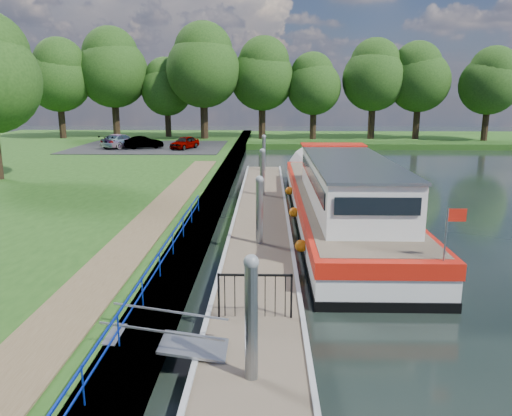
{
  "coord_description": "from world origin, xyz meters",
  "views": [
    {
      "loc": [
        0.3,
        -9.32,
        5.89
      ],
      "look_at": [
        -0.16,
        9.98,
        1.4
      ],
      "focal_mm": 35.0,
      "sensor_mm": 36.0,
      "label": 1
    }
  ],
  "objects_px": {
    "pontoon": "(261,219)",
    "car_c": "(121,141)",
    "car_a": "(185,143)",
    "car_b": "(144,142)",
    "barge": "(337,197)"
  },
  "relations": [
    {
      "from": "barge",
      "to": "car_b",
      "type": "xyz_separation_m",
      "value": [
        -14.71,
        22.57,
        0.31
      ]
    },
    {
      "from": "barge",
      "to": "pontoon",
      "type": "bearing_deg",
      "value": -167.43
    },
    {
      "from": "car_b",
      "to": "car_a",
      "type": "bearing_deg",
      "value": -117.73
    },
    {
      "from": "barge",
      "to": "car_a",
      "type": "relative_size",
      "value": 6.23
    },
    {
      "from": "pontoon",
      "to": "car_b",
      "type": "xyz_separation_m",
      "value": [
        -11.11,
        23.37,
        1.22
      ]
    },
    {
      "from": "car_b",
      "to": "pontoon",
      "type": "bearing_deg",
      "value": -179.15
    },
    {
      "from": "barge",
      "to": "car_c",
      "type": "xyz_separation_m",
      "value": [
        -17.06,
        23.3,
        0.39
      ]
    },
    {
      "from": "car_a",
      "to": "car_b",
      "type": "distance_m",
      "value": 3.8
    },
    {
      "from": "barge",
      "to": "car_c",
      "type": "relative_size",
      "value": 4.8
    },
    {
      "from": "pontoon",
      "to": "barge",
      "type": "xyz_separation_m",
      "value": [
        3.6,
        0.8,
        0.9
      ]
    },
    {
      "from": "pontoon",
      "to": "car_c",
      "type": "bearing_deg",
      "value": 119.19
    },
    {
      "from": "pontoon",
      "to": "car_a",
      "type": "xyz_separation_m",
      "value": [
        -7.32,
        23.16,
        1.23
      ]
    },
    {
      "from": "pontoon",
      "to": "car_b",
      "type": "relative_size",
      "value": 8.76
    },
    {
      "from": "car_b",
      "to": "car_c",
      "type": "height_order",
      "value": "car_c"
    },
    {
      "from": "car_a",
      "to": "car_c",
      "type": "xyz_separation_m",
      "value": [
        -6.14,
        0.94,
        0.06
      ]
    }
  ]
}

